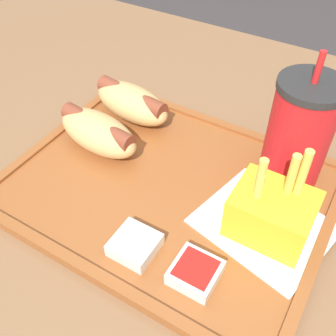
{
  "coord_description": "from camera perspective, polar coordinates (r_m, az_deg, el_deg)",
  "views": [
    {
      "loc": [
        0.21,
        -0.26,
        1.12
      ],
      "look_at": [
        0.04,
        0.02,
        0.8
      ],
      "focal_mm": 42.0,
      "sensor_mm": 36.0,
      "label": 1
    }
  ],
  "objects": [
    {
      "name": "fries_carton",
      "position": [
        0.43,
        14.82,
        -6.27
      ],
      "size": [
        0.08,
        0.07,
        0.11
      ],
      "color": "gold",
      "rests_on": "food_tray"
    },
    {
      "name": "paper_napkin",
      "position": [
        0.45,
        13.74,
        -8.0
      ],
      "size": [
        0.16,
        0.14,
        0.0
      ],
      "color": "white",
      "rests_on": "food_tray"
    },
    {
      "name": "sauce_cup_mayo",
      "position": [
        0.42,
        -4.84,
        -10.99
      ],
      "size": [
        0.04,
        0.04,
        0.02
      ],
      "color": "silver",
      "rests_on": "food_tray"
    },
    {
      "name": "hot_dog_far",
      "position": [
        0.57,
        -5.27,
        9.52
      ],
      "size": [
        0.13,
        0.07,
        0.05
      ],
      "color": "tan",
      "rests_on": "food_tray"
    },
    {
      "name": "sauce_cup_ketchup",
      "position": [
        0.4,
        4.0,
        -14.82
      ],
      "size": [
        0.04,
        0.04,
        0.02
      ],
      "color": "silver",
      "rests_on": "food_tray"
    },
    {
      "name": "dining_table",
      "position": [
        0.81,
        -3.6,
        -21.31
      ],
      "size": [
        1.19,
        0.94,
        0.76
      ],
      "color": "brown",
      "rests_on": "ground_plane"
    },
    {
      "name": "hot_dog_near",
      "position": [
        0.52,
        -10.11,
        5.23
      ],
      "size": [
        0.13,
        0.07,
        0.05
      ],
      "color": "tan",
      "rests_on": "food_tray"
    },
    {
      "name": "food_tray",
      "position": [
        0.48,
        0.0,
        -2.93
      ],
      "size": [
        0.38,
        0.29,
        0.01
      ],
      "color": "brown",
      "rests_on": "dining_table"
    },
    {
      "name": "soda_cup",
      "position": [
        0.47,
        18.52,
        4.94
      ],
      "size": [
        0.08,
        0.08,
        0.17
      ],
      "color": "red",
      "rests_on": "food_tray"
    }
  ]
}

